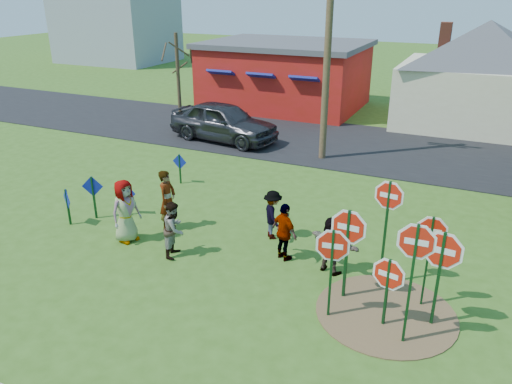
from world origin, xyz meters
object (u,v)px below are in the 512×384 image
at_px(stop_sign_a, 332,254).
at_px(stop_sign_b, 388,207).
at_px(person_a, 125,211).
at_px(utility_pole, 328,40).
at_px(stop_sign_d, 431,239).
at_px(person_b, 167,200).
at_px(stop_sign_c, 414,257).
at_px(suv, 224,122).

distance_m(stop_sign_a, stop_sign_b, 2.06).
bearing_deg(stop_sign_b, person_a, -165.65).
relative_size(person_a, utility_pole, 0.20).
relative_size(stop_sign_d, utility_pole, 0.26).
xyz_separation_m(stop_sign_b, person_a, (-7.25, -0.77, -1.18)).
xyz_separation_m(stop_sign_d, person_b, (-7.67, 0.92, -0.80)).
xyz_separation_m(stop_sign_a, stop_sign_c, (1.70, -0.21, 0.45)).
relative_size(person_a, person_b, 1.00).
bearing_deg(person_a, stop_sign_d, -74.30).
xyz_separation_m(stop_sign_c, person_b, (-7.51, 2.45, -1.10)).
xyz_separation_m(stop_sign_b, utility_pole, (-4.35, 8.90, 2.84)).
height_order(person_a, person_b, person_a).
distance_m(person_b, utility_pole, 9.65).
height_order(stop_sign_a, stop_sign_b, stop_sign_b).
bearing_deg(person_b, stop_sign_d, -100.86).
bearing_deg(suv, stop_sign_c, -129.68).
bearing_deg(stop_sign_c, utility_pole, 113.33).
distance_m(stop_sign_a, utility_pole, 11.79).
xyz_separation_m(person_a, person_b, (0.66, 1.18, -0.00)).
distance_m(stop_sign_b, suv, 13.45).
distance_m(stop_sign_c, utility_pole, 12.48).
height_order(suv, utility_pole, utility_pole).
height_order(stop_sign_a, utility_pole, utility_pole).
bearing_deg(person_a, stop_sign_c, -84.91).
bearing_deg(stop_sign_a, suv, 117.04).
bearing_deg(stop_sign_c, suv, 129.76).
bearing_deg(suv, person_b, -154.08).
height_order(stop_sign_d, person_a, stop_sign_d).
distance_m(stop_sign_b, person_a, 7.39).
height_order(stop_sign_a, suv, stop_sign_a).
relative_size(stop_sign_b, suv, 0.54).
xyz_separation_m(stop_sign_b, person_b, (-6.59, 0.41, -1.18)).
bearing_deg(stop_sign_b, utility_pole, 124.37).
distance_m(person_a, suv, 10.47).
height_order(stop_sign_c, utility_pole, utility_pole).
relative_size(stop_sign_a, stop_sign_c, 0.80).
bearing_deg(stop_sign_b, person_b, -175.28).
bearing_deg(stop_sign_d, stop_sign_c, -100.20).
height_order(person_b, suv, person_b).
relative_size(person_b, utility_pole, 0.20).
relative_size(stop_sign_c, person_b, 1.53).
bearing_deg(stop_sign_a, stop_sign_d, 24.60).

